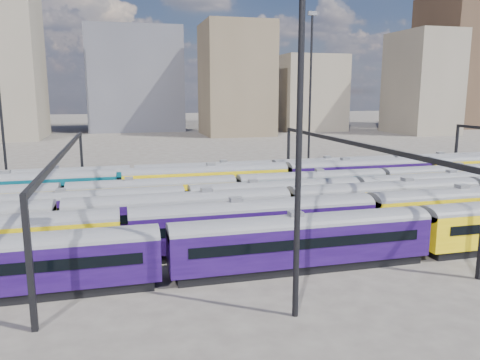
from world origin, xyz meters
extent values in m
plane|color=#3F3935|center=(0.00, 0.00, 0.00)|extent=(500.00, 500.00, 0.00)
cube|color=black|center=(-22.60, -15.00, 0.35)|extent=(19.21, 2.49, 0.71)
cube|color=#180739|center=(-22.60, -15.00, 2.17)|extent=(20.22, 2.93, 2.93)
cylinder|color=#4C4C51|center=(-22.60, -15.00, 3.64)|extent=(20.22, 2.93, 2.93)
cube|color=black|center=(-22.60, -13.51, 2.53)|extent=(17.80, 0.06, 0.76)
cube|color=black|center=(-1.78, -15.00, 0.35)|extent=(19.21, 2.49, 0.71)
cube|color=#180739|center=(-1.78, -15.00, 2.17)|extent=(20.22, 2.93, 2.93)
cylinder|color=#4C4C51|center=(-1.78, -15.00, 3.64)|extent=(20.22, 2.93, 2.93)
cube|color=black|center=(-1.78, -16.49, 2.53)|extent=(17.80, 0.06, 0.76)
cube|color=black|center=(-1.78, -13.51, 2.53)|extent=(17.80, 0.06, 0.76)
cube|color=slate|center=(-1.78, -15.00, 4.42)|extent=(1.01, 0.91, 0.35)
cube|color=black|center=(-4.06, -10.00, 0.37)|extent=(19.87, 2.58, 0.73)
cube|color=#180739|center=(-4.06, -10.00, 2.25)|extent=(20.92, 3.03, 3.03)
cylinder|color=#4C4C51|center=(-4.06, -10.00, 3.77)|extent=(20.92, 3.03, 3.03)
cube|color=black|center=(-4.06, -11.54, 2.61)|extent=(18.41, 0.06, 0.78)
cube|color=black|center=(-4.06, -8.46, 2.61)|extent=(18.41, 0.06, 0.78)
cube|color=slate|center=(-4.06, -10.00, 4.57)|extent=(1.05, 0.94, 0.37)
cube|color=black|center=(17.46, -10.00, 0.37)|extent=(19.87, 2.58, 0.73)
cube|color=#C8A508|center=(17.46, -10.00, 2.25)|extent=(20.92, 3.03, 3.03)
cylinder|color=#4C4C51|center=(17.46, -10.00, 3.77)|extent=(20.92, 3.03, 3.03)
cube|color=black|center=(17.46, -8.46, 2.61)|extent=(18.41, 0.06, 0.78)
cube|color=slate|center=(17.46, -10.00, 4.57)|extent=(1.05, 0.94, 0.37)
cube|color=black|center=(-9.74, -5.00, 0.36)|extent=(19.40, 2.52, 0.71)
cube|color=#180739|center=(-9.74, -5.00, 2.20)|extent=(20.42, 2.96, 2.96)
cylinder|color=#4C4C51|center=(-9.74, -5.00, 3.68)|extent=(20.42, 2.96, 2.96)
cube|color=black|center=(-9.74, -6.50, 2.55)|extent=(17.97, 0.06, 0.77)
cube|color=black|center=(-9.74, -3.50, 2.55)|extent=(17.97, 0.06, 0.77)
cube|color=slate|center=(-9.74, -5.00, 4.46)|extent=(1.02, 0.92, 0.36)
cube|color=black|center=(11.28, -5.00, 0.36)|extent=(19.40, 2.52, 0.71)
cube|color=#C8A508|center=(11.28, -5.00, 2.20)|extent=(20.42, 2.96, 2.96)
cylinder|color=#4C4C51|center=(11.28, -5.00, 3.68)|extent=(20.42, 2.96, 2.96)
cube|color=black|center=(11.28, -6.50, 2.55)|extent=(17.97, 0.06, 0.77)
cube|color=black|center=(11.28, -3.50, 2.55)|extent=(17.97, 0.06, 0.77)
cube|color=slate|center=(11.28, -5.00, 4.46)|extent=(1.02, 0.92, 0.36)
cube|color=black|center=(-18.14, 0.00, 0.33)|extent=(17.77, 2.31, 0.65)
cube|color=#180739|center=(-18.14, 0.00, 2.01)|extent=(18.71, 2.71, 2.71)
cylinder|color=#4C4C51|center=(-18.14, 0.00, 3.37)|extent=(18.71, 2.71, 2.71)
cube|color=black|center=(-18.14, -1.38, 2.34)|extent=(16.46, 0.06, 0.70)
cube|color=black|center=(-18.14, 1.38, 2.34)|extent=(16.46, 0.06, 0.70)
cube|color=slate|center=(-18.14, 0.00, 4.09)|extent=(0.94, 0.84, 0.33)
cube|color=black|center=(1.17, 0.00, 0.33)|extent=(17.77, 2.31, 0.65)
cube|color=#C8A508|center=(1.17, 0.00, 2.01)|extent=(18.71, 2.71, 2.71)
cylinder|color=#4C4C51|center=(1.17, 0.00, 3.37)|extent=(18.71, 2.71, 2.71)
cube|color=black|center=(1.17, -1.38, 2.34)|extent=(16.46, 0.06, 0.70)
cube|color=black|center=(1.17, 1.38, 2.34)|extent=(16.46, 0.06, 0.70)
cube|color=slate|center=(1.17, 0.00, 4.09)|extent=(0.94, 0.84, 0.33)
cube|color=black|center=(20.48, 0.00, 0.33)|extent=(17.77, 2.31, 0.65)
cube|color=#180739|center=(20.48, 0.00, 2.01)|extent=(18.71, 2.71, 2.71)
cylinder|color=#4C4C51|center=(20.48, 0.00, 3.37)|extent=(18.71, 2.71, 2.71)
cube|color=black|center=(20.48, -1.38, 2.34)|extent=(16.46, 0.06, 0.70)
cube|color=black|center=(20.48, 1.38, 2.34)|extent=(16.46, 0.06, 0.70)
cube|color=slate|center=(20.48, 0.00, 4.09)|extent=(0.94, 0.84, 0.33)
cube|color=black|center=(-11.45, 5.00, 0.32)|extent=(17.48, 2.27, 0.64)
cube|color=#C8A508|center=(-11.45, 5.00, 1.98)|extent=(18.40, 2.67, 2.67)
cylinder|color=#4C4C51|center=(-11.45, 5.00, 3.31)|extent=(18.40, 2.67, 2.67)
cube|color=black|center=(-11.45, 3.65, 2.30)|extent=(16.19, 0.06, 0.69)
cube|color=black|center=(-11.45, 6.35, 2.30)|extent=(16.19, 0.06, 0.69)
cube|color=slate|center=(-11.45, 5.00, 4.02)|extent=(0.92, 0.83, 0.32)
cube|color=black|center=(7.55, 5.00, 0.32)|extent=(17.48, 2.27, 0.64)
cube|color=#043646|center=(7.55, 5.00, 1.98)|extent=(18.40, 2.67, 2.67)
cylinder|color=#4C4C51|center=(7.55, 5.00, 3.31)|extent=(18.40, 2.67, 2.67)
cube|color=black|center=(7.55, 3.65, 2.30)|extent=(16.19, 0.06, 0.69)
cube|color=black|center=(7.55, 6.35, 2.30)|extent=(16.19, 0.06, 0.69)
cube|color=slate|center=(7.55, 5.00, 4.02)|extent=(0.92, 0.83, 0.32)
cube|color=black|center=(26.55, 5.00, 0.32)|extent=(17.48, 2.27, 0.64)
cube|color=#C8A508|center=(26.55, 5.00, 1.98)|extent=(18.40, 2.67, 2.67)
cylinder|color=#4C4C51|center=(26.55, 5.00, 3.31)|extent=(18.40, 2.67, 2.67)
cube|color=black|center=(26.55, 3.65, 2.30)|extent=(16.19, 0.06, 0.69)
cube|color=black|center=(26.55, 6.35, 2.30)|extent=(16.19, 0.06, 0.69)
cube|color=slate|center=(26.55, 5.00, 4.02)|extent=(0.92, 0.83, 0.32)
cube|color=black|center=(-25.71, 10.00, 0.36)|extent=(19.52, 2.53, 0.72)
cube|color=#043646|center=(-25.71, 10.00, 2.21)|extent=(20.55, 2.98, 2.98)
cylinder|color=#4C4C51|center=(-25.71, 10.00, 3.70)|extent=(20.55, 2.98, 2.98)
cube|color=black|center=(-25.71, 8.49, 2.57)|extent=(18.09, 0.06, 0.77)
cube|color=black|center=(-25.71, 11.51, 2.57)|extent=(18.09, 0.06, 0.77)
cube|color=slate|center=(-25.71, 10.00, 4.49)|extent=(1.03, 0.92, 0.36)
cube|color=black|center=(-4.56, 10.00, 0.36)|extent=(19.52, 2.53, 0.72)
cube|color=#C8A508|center=(-4.56, 10.00, 2.21)|extent=(20.55, 2.98, 2.98)
cylinder|color=#4C4C51|center=(-4.56, 10.00, 3.70)|extent=(20.55, 2.98, 2.98)
cube|color=black|center=(-4.56, 8.49, 2.57)|extent=(18.09, 0.06, 0.77)
cube|color=black|center=(-4.56, 11.51, 2.57)|extent=(18.09, 0.06, 0.77)
cube|color=slate|center=(-4.56, 10.00, 4.49)|extent=(1.03, 0.92, 0.36)
cube|color=black|center=(16.60, 10.00, 0.36)|extent=(19.52, 2.53, 0.72)
cube|color=#180739|center=(16.60, 10.00, 2.21)|extent=(20.55, 2.98, 2.98)
cylinder|color=#4C4C51|center=(16.60, 10.00, 3.70)|extent=(20.55, 2.98, 2.98)
cube|color=black|center=(16.60, 8.49, 2.57)|extent=(18.09, 0.06, 0.77)
cube|color=black|center=(16.60, 11.51, 2.57)|extent=(18.09, 0.06, 0.77)
cube|color=slate|center=(16.60, 10.00, 4.49)|extent=(1.03, 0.92, 0.36)
cube|color=black|center=(-23.06, 15.00, 0.33)|extent=(17.67, 2.29, 0.65)
cube|color=#043646|center=(-23.06, 15.00, 2.00)|extent=(18.60, 2.70, 2.70)
cylinder|color=#4C4C51|center=(-23.06, 15.00, 3.35)|extent=(18.60, 2.70, 2.70)
cube|color=black|center=(-23.06, 13.63, 2.32)|extent=(16.37, 0.06, 0.70)
cube|color=black|center=(-23.06, 16.37, 2.32)|extent=(16.37, 0.06, 0.70)
cube|color=slate|center=(-23.06, 15.00, 4.07)|extent=(0.93, 0.84, 0.33)
cube|color=black|center=(-3.85, 15.00, 0.33)|extent=(17.67, 2.29, 0.65)
cube|color=#C8A508|center=(-3.85, 15.00, 2.00)|extent=(18.60, 2.70, 2.70)
cylinder|color=#4C4C51|center=(-3.85, 15.00, 3.35)|extent=(18.60, 2.70, 2.70)
cube|color=black|center=(-3.85, 13.63, 2.32)|extent=(16.37, 0.06, 0.70)
cube|color=black|center=(-3.85, 16.37, 2.32)|extent=(16.37, 0.06, 0.70)
cube|color=slate|center=(-3.85, 15.00, 4.07)|extent=(0.93, 0.84, 0.33)
cube|color=black|center=(15.35, 15.00, 0.33)|extent=(17.67, 2.29, 0.65)
cube|color=#043646|center=(15.35, 15.00, 2.00)|extent=(18.60, 2.70, 2.70)
cylinder|color=#4C4C51|center=(15.35, 15.00, 3.35)|extent=(18.60, 2.70, 2.70)
cube|color=black|center=(15.35, 13.63, 2.32)|extent=(16.37, 0.06, 0.70)
cube|color=black|center=(15.35, 16.37, 2.32)|extent=(16.37, 0.06, 0.70)
cube|color=slate|center=(15.35, 15.00, 4.07)|extent=(0.93, 0.84, 0.33)
cube|color=black|center=(34.56, 15.00, 0.33)|extent=(17.67, 2.29, 0.65)
cube|color=#180739|center=(34.56, 15.00, 2.00)|extent=(18.60, 2.70, 2.70)
cylinder|color=#4C4C51|center=(34.56, 15.00, 3.35)|extent=(18.60, 2.70, 2.70)
cube|color=black|center=(34.56, 13.63, 2.32)|extent=(16.37, 0.06, 0.70)
cube|color=black|center=(34.56, 16.37, 2.32)|extent=(16.37, 0.06, 0.70)
cube|color=slate|center=(34.56, 15.00, 4.07)|extent=(0.93, 0.84, 0.33)
cube|color=black|center=(-20.00, -20.00, 4.00)|extent=(0.35, 0.35, 8.00)
cube|color=black|center=(-20.00, 20.00, 4.00)|extent=(0.35, 0.35, 8.00)
cube|color=black|center=(-20.00, 0.00, 7.80)|extent=(0.30, 40.00, 0.45)
cube|color=black|center=(10.00, 20.00, 4.00)|extent=(0.35, 0.35, 8.00)
cube|color=black|center=(10.00, 0.00, 7.80)|extent=(0.30, 40.00, 0.45)
cube|color=black|center=(40.00, 20.00, 4.00)|extent=(0.35, 0.35, 8.00)
cylinder|color=black|center=(-30.00, 22.00, 12.50)|extent=(0.36, 0.36, 25.00)
cylinder|color=black|center=(-5.00, -22.00, 12.50)|extent=(0.36, 0.36, 25.00)
cylinder|color=black|center=(15.00, 24.00, 12.50)|extent=(0.36, 0.36, 25.00)
cube|color=slate|center=(15.00, 24.00, 25.30)|extent=(1.40, 0.50, 0.60)
cube|color=#38383F|center=(-8.81, 123.01, 17.41)|extent=(31.45, 23.82, 34.83)
cube|color=brown|center=(20.99, 97.07, 16.99)|extent=(20.53, 21.40, 33.97)
cube|color=#665B4C|center=(50.05, 108.48, 12.82)|extent=(21.40, 20.66, 25.64)
cube|color=#665B4C|center=(80.21, 87.38, 16.07)|extent=(16.30, 22.06, 32.15)
cube|color=#332319|center=(108.76, 108.14, 24.11)|extent=(20.77, 27.95, 48.23)
camera|label=1|loc=(-14.82, -46.70, 13.41)|focal=35.00mm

